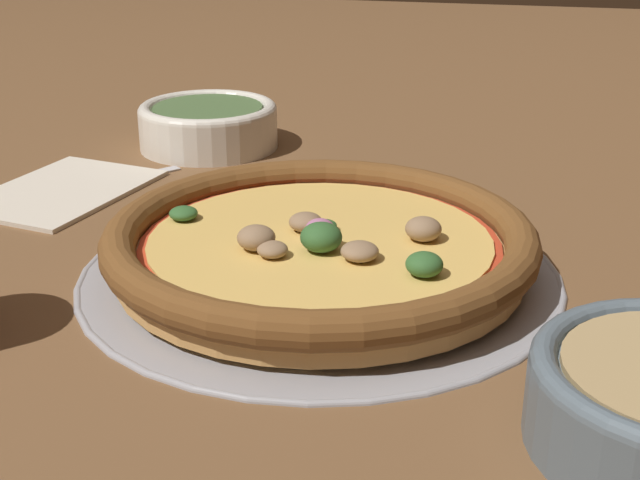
# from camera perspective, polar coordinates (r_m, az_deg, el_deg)

# --- Properties ---
(ground_plane) EXTENTS (3.00, 3.00, 0.00)m
(ground_plane) POSITION_cam_1_polar(r_m,az_deg,el_deg) (0.65, 0.00, -2.24)
(ground_plane) COLOR brown
(pizza_tray) EXTENTS (0.35, 0.35, 0.01)m
(pizza_tray) POSITION_cam_1_polar(r_m,az_deg,el_deg) (0.65, 0.00, -1.98)
(pizza_tray) COLOR #9E9EA3
(pizza_tray) RESTS_ON ground_plane
(pizza) EXTENTS (0.31, 0.31, 0.04)m
(pizza) POSITION_cam_1_polar(r_m,az_deg,el_deg) (0.64, 0.01, -0.21)
(pizza) COLOR tan
(pizza) RESTS_ON pizza_tray
(bowl_far) EXTENTS (0.15, 0.15, 0.05)m
(bowl_far) POSITION_cam_1_polar(r_m,az_deg,el_deg) (0.96, -7.16, 7.43)
(bowl_far) COLOR silver
(bowl_far) RESTS_ON ground_plane
(napkin) EXTENTS (0.19, 0.15, 0.01)m
(napkin) POSITION_cam_1_polar(r_m,az_deg,el_deg) (0.85, -16.19, 3.16)
(napkin) COLOR beige
(napkin) RESTS_ON ground_plane
(fork) EXTENTS (0.14, 0.11, 0.00)m
(fork) POSITION_cam_1_polar(r_m,az_deg,el_deg) (0.86, -14.45, 3.39)
(fork) COLOR #B7B7BC
(fork) RESTS_ON ground_plane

